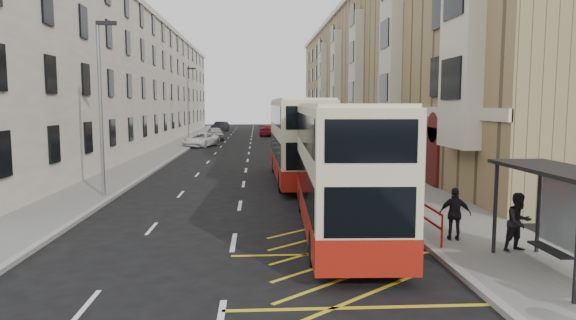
{
  "coord_description": "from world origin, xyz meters",
  "views": [
    {
      "loc": [
        0.78,
        -12.12,
        4.42
      ],
      "look_at": [
        2.0,
        8.12,
        2.2
      ],
      "focal_mm": 32.0,
      "sensor_mm": 36.0,
      "label": 1
    }
  ],
  "objects": [
    {
      "name": "double_decker_rear",
      "position": [
        3.13,
        16.96,
        2.39
      ],
      "size": [
        2.86,
        11.82,
        4.7
      ],
      "rotation": [
        0.0,
        0.0,
        0.01
      ],
      "color": "beige",
      "rests_on": "ground"
    },
    {
      "name": "white_van",
      "position": [
        -5.06,
        41.24,
        0.72
      ],
      "size": [
        3.86,
        5.66,
        1.44
      ],
      "primitive_type": "imported",
      "rotation": [
        0.0,
        0.0,
        -0.31
      ],
      "color": "silver",
      "rests_on": "ground"
    },
    {
      "name": "road_markings",
      "position": [
        0.0,
        45.0,
        0.01
      ],
      "size": [
        10.0,
        110.0,
        0.01
      ],
      "primitive_type": null,
      "color": "silver",
      "rests_on": "ground"
    },
    {
      "name": "double_decker_front",
      "position": [
        3.6,
        4.96,
        2.25
      ],
      "size": [
        2.99,
        11.19,
        4.43
      ],
      "rotation": [
        0.0,
        0.0,
        -0.04
      ],
      "color": "beige",
      "rests_on": "ground"
    },
    {
      "name": "pavement_right",
      "position": [
        8.0,
        30.0,
        0.07
      ],
      "size": [
        4.0,
        120.0,
        0.15
      ],
      "primitive_type": "cube",
      "color": "#62625E",
      "rests_on": "ground"
    },
    {
      "name": "street_lamp_far",
      "position": [
        -6.35,
        42.0,
        4.64
      ],
      "size": [
        0.93,
        0.18,
        8.0
      ],
      "color": "gray",
      "rests_on": "pavement_left"
    },
    {
      "name": "kerb_left",
      "position": [
        -6.0,
        30.0,
        0.07
      ],
      "size": [
        0.25,
        120.0,
        0.15
      ],
      "primitive_type": "cube",
      "color": "gray",
      "rests_on": "ground"
    },
    {
      "name": "car_silver",
      "position": [
        -4.41,
        51.16,
        0.8
      ],
      "size": [
        2.72,
        4.97,
        1.6
      ],
      "primitive_type": "imported",
      "rotation": [
        0.0,
        0.0,
        0.18
      ],
      "color": "#93969A",
      "rests_on": "ground"
    },
    {
      "name": "terrace_right",
      "position": [
        14.88,
        45.38,
        7.52
      ],
      "size": [
        10.75,
        79.0,
        15.25
      ],
      "color": "#978358",
      "rests_on": "ground"
    },
    {
      "name": "pavement_left",
      "position": [
        -7.5,
        30.0,
        0.07
      ],
      "size": [
        3.0,
        120.0,
        0.15
      ],
      "primitive_type": "cube",
      "color": "#62625E",
      "rests_on": "ground"
    },
    {
      "name": "terrace_left",
      "position": [
        -13.43,
        45.5,
        6.52
      ],
      "size": [
        9.18,
        79.0,
        13.25
      ],
      "color": "beige",
      "rests_on": "ground"
    },
    {
      "name": "kerb_right",
      "position": [
        6.0,
        30.0,
        0.07
      ],
      "size": [
        0.25,
        120.0,
        0.15
      ],
      "primitive_type": "cube",
      "color": "gray",
      "rests_on": "ground"
    },
    {
      "name": "car_dark",
      "position": [
        -5.2,
        71.26,
        0.78
      ],
      "size": [
        2.87,
        5.01,
        1.56
      ],
      "primitive_type": "imported",
      "rotation": [
        0.0,
        0.0,
        -0.27
      ],
      "color": "black",
      "rests_on": "ground"
    },
    {
      "name": "car_red",
      "position": [
        2.62,
        58.68,
        0.77
      ],
      "size": [
        3.7,
        5.7,
        1.54
      ],
      "primitive_type": "imported",
      "rotation": [
        0.0,
        0.0,
        2.82
      ],
      "color": "#A91626",
      "rests_on": "ground"
    },
    {
      "name": "ground",
      "position": [
        0.0,
        0.0,
        0.0
      ],
      "size": [
        200.0,
        200.0,
        0.0
      ],
      "primitive_type": "plane",
      "color": "black",
      "rests_on": "ground"
    },
    {
      "name": "bus_shelter",
      "position": [
        8.34,
        -0.39,
        2.14
      ],
      "size": [
        1.65,
        4.25,
        2.7
      ],
      "color": "black",
      "rests_on": "pavement_right"
    },
    {
      "name": "street_lamp_near",
      "position": [
        -6.35,
        12.0,
        4.64
      ],
      "size": [
        0.93,
        0.18,
        8.0
      ],
      "color": "gray",
      "rests_on": "pavement_left"
    },
    {
      "name": "pedestrian_far",
      "position": [
        6.96,
        3.34,
        0.98
      ],
      "size": [
        1.04,
        0.62,
        1.66
      ],
      "primitive_type": "imported",
      "rotation": [
        0.0,
        0.0,
        2.9
      ],
      "color": "black",
      "rests_on": "pavement_right"
    },
    {
      "name": "guard_railing",
      "position": [
        6.25,
        5.75,
        0.86
      ],
      "size": [
        0.06,
        6.56,
        1.01
      ],
      "color": "#B00C06",
      "rests_on": "pavement_right"
    },
    {
      "name": "pedestrian_mid",
      "position": [
        8.34,
        2.03,
        1.01
      ],
      "size": [
        0.98,
        0.85,
        1.72
      ],
      "primitive_type": "imported",
      "rotation": [
        0.0,
        0.0,
        0.27
      ],
      "color": "black",
      "rests_on": "pavement_right"
    }
  ]
}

